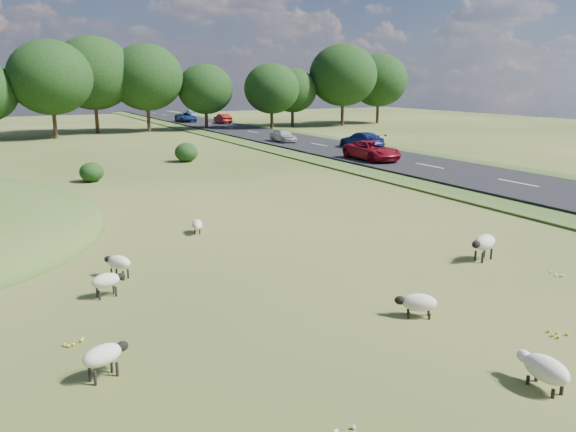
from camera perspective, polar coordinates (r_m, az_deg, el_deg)
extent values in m
plane|color=#334B17|center=(37.06, -14.33, 3.30)|extent=(160.00, 160.00, 0.00)
cube|color=black|center=(53.96, 4.25, 6.91)|extent=(8.00, 150.00, 0.25)
cylinder|color=black|center=(68.98, -22.63, 8.88)|extent=(0.44, 0.44, 3.90)
ellipsoid|color=black|center=(68.85, -22.99, 12.83)|extent=(9.09, 9.09, 8.18)
cylinder|color=black|center=(74.50, -18.88, 9.59)|extent=(0.44, 0.44, 4.22)
ellipsoid|color=black|center=(74.38, -19.18, 13.55)|extent=(9.85, 9.85, 8.86)
cylinder|color=black|center=(74.78, -13.99, 9.81)|extent=(0.44, 0.44, 3.94)
ellipsoid|color=black|center=(74.65, -14.21, 13.50)|extent=(9.20, 9.20, 8.28)
cylinder|color=black|center=(76.01, -8.30, 9.80)|extent=(0.44, 0.44, 3.09)
ellipsoid|color=black|center=(75.86, -8.39, 12.64)|extent=(7.20, 7.20, 6.48)
cylinder|color=black|center=(75.76, -1.66, 9.93)|extent=(0.44, 0.44, 3.12)
ellipsoid|color=black|center=(75.62, -1.68, 12.82)|extent=(7.29, 7.29, 6.56)
cylinder|color=black|center=(81.46, 0.46, 10.12)|extent=(0.44, 0.44, 2.93)
ellipsoid|color=black|center=(81.33, 0.46, 12.65)|extent=(6.84, 6.84, 6.16)
cylinder|color=black|center=(82.97, 5.54, 10.55)|extent=(0.44, 0.44, 4.16)
ellipsoid|color=black|center=(82.87, 5.62, 14.06)|extent=(9.71, 9.71, 8.74)
cylinder|color=black|center=(88.95, 9.08, 10.51)|extent=(0.44, 0.44, 3.74)
ellipsoid|color=black|center=(88.83, 9.19, 13.45)|extent=(8.72, 8.72, 7.84)
ellipsoid|color=black|center=(38.30, -19.33, 4.23)|extent=(1.53, 1.53, 1.25)
ellipsoid|color=black|center=(46.01, -10.29, 6.39)|extent=(1.86, 1.86, 1.52)
ellipsoid|color=beige|center=(19.23, -16.79, -4.52)|extent=(0.89, 0.99, 0.45)
ellipsoid|color=black|center=(19.55, -17.80, -4.21)|extent=(0.34, 0.36, 0.23)
cylinder|color=black|center=(19.45, -17.48, -5.57)|extent=(0.06, 0.06, 0.32)
cylinder|color=black|center=(19.60, -17.03, -5.39)|extent=(0.06, 0.06, 0.32)
cylinder|color=black|center=(19.10, -16.38, -5.84)|extent=(0.06, 0.06, 0.32)
cylinder|color=black|center=(19.25, -15.93, -5.65)|extent=(0.06, 0.06, 0.32)
ellipsoid|color=beige|center=(21.39, 19.33, -2.53)|extent=(1.21, 0.85, 0.56)
ellipsoid|color=black|center=(20.87, 18.57, -2.75)|extent=(0.41, 0.35, 0.28)
cylinder|color=black|center=(21.19, 19.15, -4.02)|extent=(0.08, 0.08, 0.40)
cylinder|color=black|center=(21.31, 18.50, -3.87)|extent=(0.08, 0.08, 0.40)
cylinder|color=black|center=(21.73, 19.94, -3.65)|extent=(0.08, 0.08, 0.40)
cylinder|color=black|center=(21.85, 19.31, -3.51)|extent=(0.08, 0.08, 0.40)
ellipsoid|color=beige|center=(17.70, -18.03, -6.25)|extent=(0.91, 0.58, 0.44)
ellipsoid|color=black|center=(17.82, -16.64, -5.91)|extent=(0.31, 0.25, 0.22)
cylinder|color=black|center=(17.99, -17.31, -7.14)|extent=(0.06, 0.06, 0.31)
cylinder|color=black|center=(17.80, -17.07, -7.34)|extent=(0.06, 0.06, 0.31)
cylinder|color=black|center=(17.85, -18.81, -7.42)|extent=(0.06, 0.06, 0.31)
cylinder|color=black|center=(17.66, -18.60, -7.63)|extent=(0.06, 0.06, 0.31)
ellipsoid|color=beige|center=(15.93, 13.19, -8.55)|extent=(1.07, 0.97, 0.49)
ellipsoid|color=black|center=(15.88, 11.32, -8.40)|extent=(0.39, 0.37, 0.25)
cylinder|color=black|center=(15.92, 12.15, -9.81)|extent=(0.07, 0.07, 0.18)
cylinder|color=black|center=(16.14, 12.10, -9.47)|extent=(0.07, 0.07, 0.18)
cylinder|color=black|center=(15.98, 14.17, -9.84)|extent=(0.07, 0.07, 0.18)
cylinder|color=black|center=(16.19, 14.09, -9.51)|extent=(0.07, 0.07, 0.18)
ellipsoid|color=beige|center=(13.27, 24.76, -13.95)|extent=(0.56, 1.06, 0.54)
ellipsoid|color=silver|center=(13.56, 22.84, -12.97)|extent=(0.26, 0.34, 0.27)
cylinder|color=black|center=(13.51, 23.19, -15.06)|extent=(0.08, 0.08, 0.20)
cylinder|color=black|center=(13.70, 23.92, -14.72)|extent=(0.08, 0.08, 0.20)
cylinder|color=black|center=(13.19, 25.32, -16.01)|extent=(0.08, 0.08, 0.20)
cylinder|color=black|center=(13.38, 26.03, -15.64)|extent=(0.08, 0.08, 0.20)
ellipsoid|color=beige|center=(13.10, -18.35, -13.28)|extent=(1.01, 0.76, 0.46)
ellipsoid|color=black|center=(13.30, -16.50, -12.57)|extent=(0.35, 0.31, 0.23)
cylinder|color=black|center=(13.48, -17.47, -14.31)|extent=(0.07, 0.07, 0.33)
cylinder|color=black|center=(13.30, -16.96, -14.66)|extent=(0.07, 0.07, 0.33)
cylinder|color=black|center=(13.26, -19.49, -14.95)|extent=(0.07, 0.07, 0.33)
cylinder|color=black|center=(13.08, -19.00, -15.32)|extent=(0.07, 0.07, 0.33)
ellipsoid|color=beige|center=(24.19, -9.22, -0.87)|extent=(0.68, 0.93, 0.43)
ellipsoid|color=silver|center=(23.75, -9.22, -1.07)|extent=(0.28, 0.32, 0.21)
cylinder|color=black|center=(24.03, -8.94, -1.68)|extent=(0.06, 0.06, 0.16)
cylinder|color=black|center=(24.03, -9.44, -1.70)|extent=(0.06, 0.06, 0.16)
cylinder|color=black|center=(24.50, -8.95, -1.38)|extent=(0.06, 0.06, 0.16)
cylinder|color=black|center=(24.50, -9.43, -1.40)|extent=(0.06, 0.06, 0.16)
imported|color=silver|center=(98.93, -9.89, 10.21)|extent=(1.84, 4.54, 1.32)
imported|color=maroon|center=(45.02, 8.54, 6.60)|extent=(2.48, 5.37, 1.49)
imported|color=navy|center=(52.80, 7.50, 7.65)|extent=(2.11, 5.18, 1.50)
imported|color=silver|center=(58.22, -0.51, 8.21)|extent=(1.56, 3.89, 1.33)
imported|color=maroon|center=(84.48, -6.65, 9.80)|extent=(1.46, 4.18, 1.38)
imported|color=navy|center=(88.64, -10.33, 9.85)|extent=(2.31, 5.02, 1.39)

